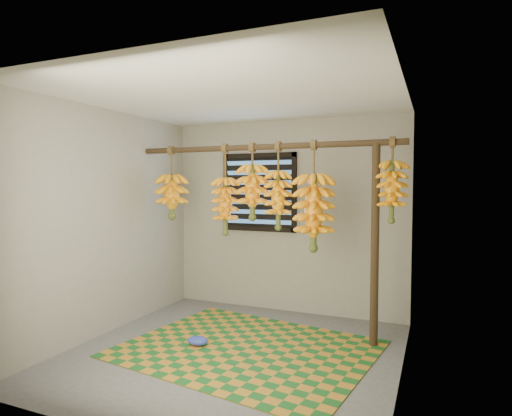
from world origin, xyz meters
The scene contains 16 objects.
floor centered at (0.00, 0.00, -0.01)m, with size 3.00×3.00×0.01m, color #545454.
ceiling centered at (0.00, 0.00, 2.40)m, with size 3.00×3.00×0.01m, color silver.
wall_back centered at (0.00, 1.50, 1.20)m, with size 3.00×0.01×2.40m, color gray.
wall_left centered at (-1.50, 0.00, 1.20)m, with size 0.01×3.00×2.40m, color gray.
wall_right centered at (1.50, 0.00, 1.20)m, with size 0.01×3.00×2.40m, color gray.
window centered at (-0.35, 1.48, 1.50)m, with size 1.00×0.04×1.00m.
hanging_pole centered at (0.00, 0.70, 2.00)m, with size 0.06×0.06×3.00m, color #3E2C19.
support_post centered at (1.20, 0.70, 1.00)m, with size 0.08×0.08×2.00m, color #3E2C19.
woven_mat centered at (0.08, 0.13, 0.01)m, with size 2.29×1.83×0.01m, color #1A5B21.
plastic_bag centered at (-0.40, 0.01, 0.05)m, with size 0.21×0.15×0.09m, color #3043B6.
banana_bunch_a centered at (-1.15, 0.70, 1.46)m, with size 0.34×0.34×0.85m.
banana_bunch_b centered at (-0.11, 0.70, 1.52)m, with size 0.33×0.33×0.83m.
banana_bunch_c centered at (-0.44, 0.70, 1.36)m, with size 0.29×0.29×1.01m.
banana_bunch_d centered at (0.19, 0.70, 1.44)m, with size 0.28×0.28×0.93m.
banana_bunch_e centered at (0.58, 0.70, 1.31)m, with size 0.39×0.39×1.13m.
banana_bunch_f centered at (1.35, 0.70, 1.53)m, with size 0.28×0.28×0.82m.
Camera 1 is at (1.75, -3.58, 1.58)m, focal length 30.00 mm.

